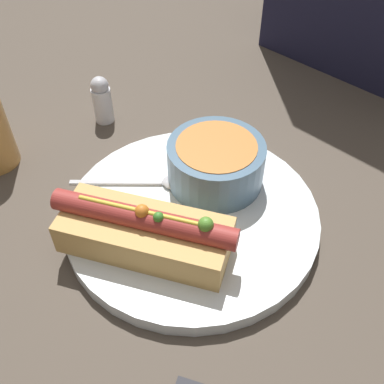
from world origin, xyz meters
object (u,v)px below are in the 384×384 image
(soup_bowl, at_px, (216,162))
(salt_shaker, at_px, (102,100))
(spoon, at_px, (166,182))
(hot_dog, at_px, (145,231))

(soup_bowl, relative_size, salt_shaker, 1.61)
(spoon, relative_size, salt_shaker, 1.71)
(spoon, bearing_deg, hot_dog, -100.13)
(hot_dog, distance_m, soup_bowl, 0.13)
(soup_bowl, height_order, spoon, soup_bowl)
(soup_bowl, distance_m, spoon, 0.07)
(spoon, distance_m, salt_shaker, 0.19)
(hot_dog, relative_size, soup_bowl, 1.65)
(soup_bowl, bearing_deg, salt_shaker, -178.99)
(salt_shaker, bearing_deg, spoon, -13.78)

